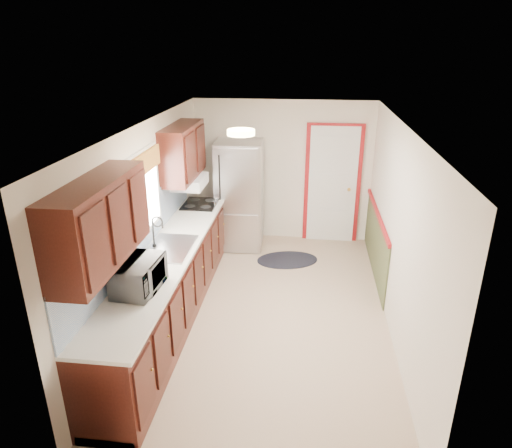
# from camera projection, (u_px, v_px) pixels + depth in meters

# --- Properties ---
(room_shell) EXTENTS (3.20, 5.20, 2.52)m
(room_shell) POSITION_uv_depth(u_px,v_px,m) (269.00, 227.00, 5.47)
(room_shell) COLOR tan
(room_shell) RESTS_ON ground
(kitchen_run) EXTENTS (0.63, 4.00, 2.20)m
(kitchen_run) POSITION_uv_depth(u_px,v_px,m) (165.00, 261.00, 5.49)
(kitchen_run) COLOR #37110C
(kitchen_run) RESTS_ON ground
(back_wall_trim) EXTENTS (1.12, 2.30, 2.08)m
(back_wall_trim) POSITION_uv_depth(u_px,v_px,m) (341.00, 196.00, 7.52)
(back_wall_trim) COLOR maroon
(back_wall_trim) RESTS_ON ground
(ceiling_fixture) EXTENTS (0.30, 0.30, 0.06)m
(ceiling_fixture) POSITION_uv_depth(u_px,v_px,m) (241.00, 132.00, 4.89)
(ceiling_fixture) COLOR #FFD88C
(ceiling_fixture) RESTS_ON room_shell
(microwave) EXTENTS (0.36, 0.60, 0.39)m
(microwave) POSITION_uv_depth(u_px,v_px,m) (138.00, 272.00, 4.53)
(microwave) COLOR white
(microwave) RESTS_ON kitchen_run
(refrigerator) EXTENTS (0.77, 0.76, 1.80)m
(refrigerator) POSITION_uv_depth(u_px,v_px,m) (240.00, 195.00, 7.55)
(refrigerator) COLOR #B7B7BC
(refrigerator) RESTS_ON ground
(rug) EXTENTS (1.09, 0.84, 0.01)m
(rug) POSITION_uv_depth(u_px,v_px,m) (287.00, 260.00, 7.32)
(rug) COLOR black
(rug) RESTS_ON ground
(cooktop) EXTENTS (0.50, 0.60, 0.02)m
(cooktop) POSITION_uv_depth(u_px,v_px,m) (200.00, 204.00, 6.99)
(cooktop) COLOR black
(cooktop) RESTS_ON kitchen_run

